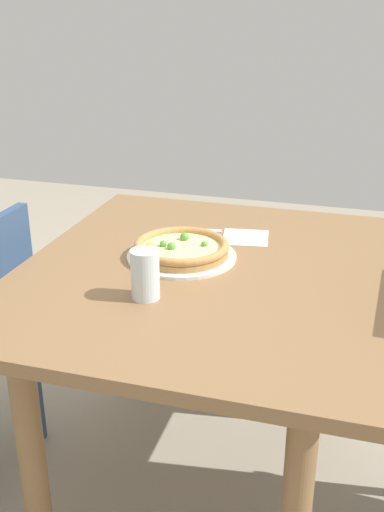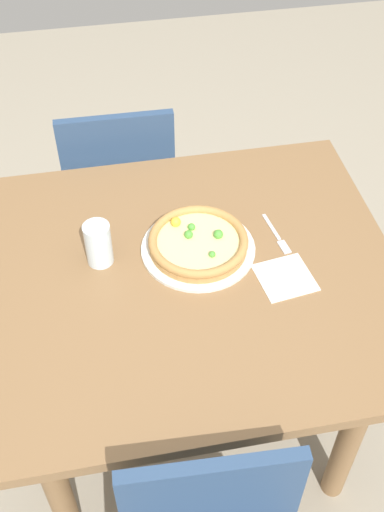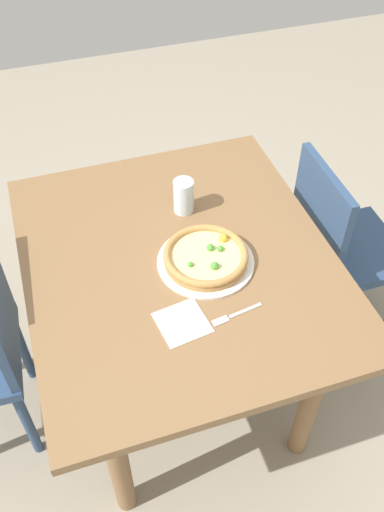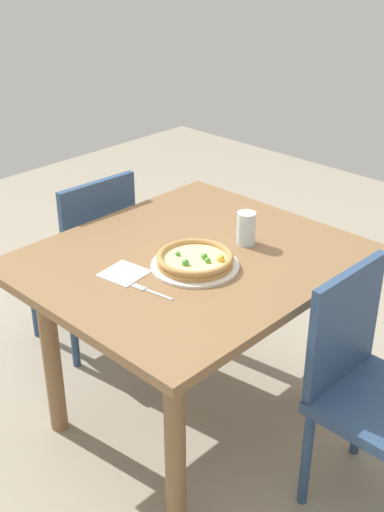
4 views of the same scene
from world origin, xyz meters
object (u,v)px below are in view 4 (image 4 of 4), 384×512
Objects in this scene: chair_near at (369,387)px; chair_far at (87,255)px; plate at (195,266)px; drinking_glass at (246,228)px; dining_table at (189,283)px; fork at (149,291)px; pizza at (195,259)px; napkin at (124,273)px.

chair_near and chair_far have the same top height.
plate is 2.48× the size of drinking_glass.
dining_table is 0.15m from plate.
plate is 1.90× the size of fork.
pizza reaches higher than fork.
chair_far reaches higher than plate.
pizza is at bearing -83.59° from plate.
plate reaches higher than fork.
chair_far is (0.06, 0.71, -0.16)m from dining_table.
fork is (-0.40, 0.63, 0.28)m from chair_near.
chair_far is 0.77m from napkin.
napkin reaches higher than dining_table.
chair_far is 0.85m from pizza.
drinking_glass reaches higher than plate.
chair_near reaches higher than dining_table.
chair_near is 6.86× the size of drinking_glass.
dining_table is at bearing -91.89° from chair_far.
chair_far is at bearing 63.99° from napkin.
dining_table is 6.94× the size of fork.
pizza reaches higher than napkin.
napkin is at bearing -63.12° from chair_near.
fork is (-0.23, -0.01, -0.00)m from plate.
chair_near is 1.42m from chair_far.
drinking_glass is (0.22, -0.09, 0.18)m from dining_table.
drinking_glass is at bearing -97.80° from chair_near.
chair_near is 0.91m from napkin.
fork is (-0.34, -0.79, 0.28)m from chair_far.
fork reaches higher than napkin.
chair_far is 0.91m from fork.
pizza is (-0.11, -0.79, 0.31)m from chair_far.
chair_near reaches higher than fork.
napkin is (-0.47, 0.15, -0.06)m from drinking_glass.
plate is 0.23m from fork.
drinking_glass is (0.10, 0.62, 0.34)m from chair_near.
dining_table is 1.32× the size of chair_far.
fork is at bearing 179.62° from drinking_glass.
plate is (-0.11, -0.79, 0.28)m from chair_far.
fork is at bearing -163.27° from dining_table.
chair_near is 6.21× the size of napkin.
fork is (-0.23, -0.01, -0.03)m from pizza.
chair_far is at bearing 101.29° from drinking_glass.
napkin is at bearing 145.20° from plate.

